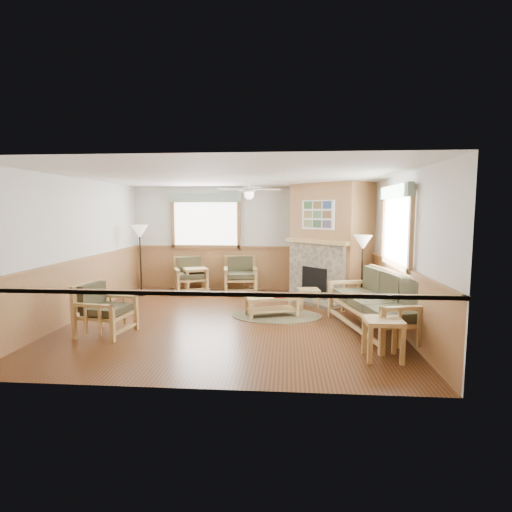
# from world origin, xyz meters

# --- Properties ---
(floor) EXTENTS (6.00, 6.00, 0.01)m
(floor) POSITION_xyz_m (0.00, 0.00, -0.01)
(floor) COLOR #512C16
(floor) RESTS_ON ground
(ceiling) EXTENTS (6.00, 6.00, 0.01)m
(ceiling) POSITION_xyz_m (0.00, 0.00, 2.70)
(ceiling) COLOR white
(ceiling) RESTS_ON floor
(wall_back) EXTENTS (6.00, 0.02, 2.70)m
(wall_back) POSITION_xyz_m (0.00, 3.00, 1.35)
(wall_back) COLOR silver
(wall_back) RESTS_ON floor
(wall_front) EXTENTS (6.00, 0.02, 2.70)m
(wall_front) POSITION_xyz_m (0.00, -3.00, 1.35)
(wall_front) COLOR silver
(wall_front) RESTS_ON floor
(wall_left) EXTENTS (0.02, 6.00, 2.70)m
(wall_left) POSITION_xyz_m (-3.00, 0.00, 1.35)
(wall_left) COLOR silver
(wall_left) RESTS_ON floor
(wall_right) EXTENTS (0.02, 6.00, 2.70)m
(wall_right) POSITION_xyz_m (3.00, 0.00, 1.35)
(wall_right) COLOR silver
(wall_right) RESTS_ON floor
(wainscot) EXTENTS (6.00, 6.00, 1.10)m
(wainscot) POSITION_xyz_m (0.00, 0.00, 0.55)
(wainscot) COLOR #996A3F
(wainscot) RESTS_ON floor
(fireplace) EXTENTS (3.11, 3.11, 2.70)m
(fireplace) POSITION_xyz_m (2.05, 2.05, 1.35)
(fireplace) COLOR #996A3F
(fireplace) RESTS_ON floor
(window_back) EXTENTS (1.90, 0.16, 1.50)m
(window_back) POSITION_xyz_m (-1.10, 2.96, 2.53)
(window_back) COLOR white
(window_back) RESTS_ON wall_back
(window_right) EXTENTS (0.16, 1.90, 1.50)m
(window_right) POSITION_xyz_m (2.96, -0.20, 2.53)
(window_right) COLOR white
(window_right) RESTS_ON wall_right
(ceiling_fan) EXTENTS (1.59, 1.59, 0.36)m
(ceiling_fan) POSITION_xyz_m (0.30, 0.30, 2.66)
(ceiling_fan) COLOR white
(ceiling_fan) RESTS_ON ceiling
(sofa) EXTENTS (2.37, 1.41, 1.02)m
(sofa) POSITION_xyz_m (2.55, -0.59, 0.51)
(sofa) COLOR tan
(sofa) RESTS_ON floor
(armchair_back_left) EXTENTS (1.02, 1.02, 0.88)m
(armchair_back_left) POSITION_xyz_m (-1.42, 2.55, 0.44)
(armchair_back_left) COLOR tan
(armchair_back_left) RESTS_ON floor
(armchair_back_right) EXTENTS (0.92, 0.92, 0.91)m
(armchair_back_right) POSITION_xyz_m (-0.14, 2.55, 0.45)
(armchair_back_right) COLOR tan
(armchair_back_right) RESTS_ON floor
(armchair_left) EXTENTS (0.88, 0.88, 0.86)m
(armchair_left) POSITION_xyz_m (-1.99, -1.07, 0.43)
(armchair_left) COLOR tan
(armchair_left) RESTS_ON floor
(coffee_table) EXTENTS (1.12, 0.81, 0.40)m
(coffee_table) POSITION_xyz_m (0.74, 0.33, 0.20)
(coffee_table) COLOR tan
(coffee_table) RESTS_ON floor
(end_table_chairs) EXTENTS (0.72, 0.71, 0.62)m
(end_table_chairs) POSITION_xyz_m (-1.30, 2.52, 0.31)
(end_table_chairs) COLOR tan
(end_table_chairs) RESTS_ON floor
(end_table_sofa) EXTENTS (0.51, 0.49, 0.57)m
(end_table_sofa) POSITION_xyz_m (2.38, -1.85, 0.29)
(end_table_sofa) COLOR tan
(end_table_sofa) RESTS_ON floor
(footstool) EXTENTS (0.50, 0.50, 0.38)m
(footstool) POSITION_xyz_m (1.51, 1.19, 0.19)
(footstool) COLOR tan
(footstool) RESTS_ON floor
(braided_rug) EXTENTS (1.84, 1.84, 0.01)m
(braided_rug) POSITION_xyz_m (0.84, 0.34, 0.01)
(braided_rug) COLOR brown
(braided_rug) RESTS_ON floor
(floor_lamp_left) EXTENTS (0.45, 0.45, 1.74)m
(floor_lamp_left) POSITION_xyz_m (-2.55, 2.06, 0.87)
(floor_lamp_left) COLOR black
(floor_lamp_left) RESTS_ON floor
(floor_lamp_right) EXTENTS (0.43, 0.43, 1.60)m
(floor_lamp_right) POSITION_xyz_m (2.55, 0.72, 0.80)
(floor_lamp_right) COLOR black
(floor_lamp_right) RESTS_ON floor
(book_red) EXTENTS (0.25, 0.32, 0.03)m
(book_red) POSITION_xyz_m (0.89, 0.28, 0.43)
(book_red) COLOR maroon
(book_red) RESTS_ON coffee_table
(book_dark) EXTENTS (0.29, 0.33, 0.03)m
(book_dark) POSITION_xyz_m (0.59, 0.40, 0.43)
(book_dark) COLOR black
(book_dark) RESTS_ON coffee_table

